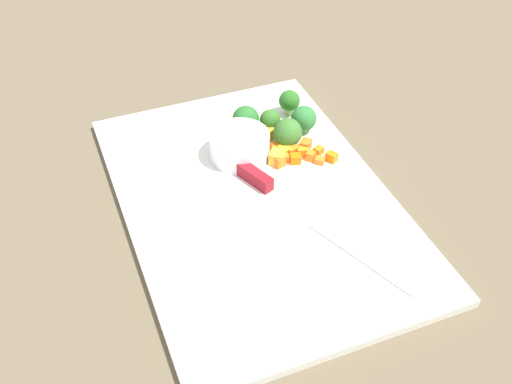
# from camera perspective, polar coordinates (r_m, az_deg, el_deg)

# --- Properties ---
(ground_plane) EXTENTS (4.00, 4.00, 0.00)m
(ground_plane) POSITION_cam_1_polar(r_m,az_deg,el_deg) (0.84, 0.00, -1.12)
(ground_plane) COLOR brown
(cutting_board) EXTENTS (0.51, 0.35, 0.01)m
(cutting_board) POSITION_cam_1_polar(r_m,az_deg,el_deg) (0.83, 0.00, -0.82)
(cutting_board) COLOR white
(cutting_board) RESTS_ON ground_plane
(prep_bowl) EXTENTS (0.09, 0.09, 0.04)m
(prep_bowl) POSITION_cam_1_polar(r_m,az_deg,el_deg) (0.88, -1.53, 4.31)
(prep_bowl) COLOR white
(prep_bowl) RESTS_ON cutting_board
(chef_knife) EXTENTS (0.30, 0.14, 0.02)m
(chef_knife) POSITION_cam_1_polar(r_m,az_deg,el_deg) (0.82, 2.48, -0.45)
(chef_knife) COLOR silver
(chef_knife) RESTS_ON cutting_board
(carrot_dice_0) EXTENTS (0.02, 0.02, 0.01)m
(carrot_dice_0) POSITION_cam_1_polar(r_m,az_deg,el_deg) (0.90, 3.34, 4.24)
(carrot_dice_0) COLOR orange
(carrot_dice_0) RESTS_ON cutting_board
(carrot_dice_1) EXTENTS (0.02, 0.02, 0.01)m
(carrot_dice_1) POSITION_cam_1_polar(r_m,az_deg,el_deg) (0.90, 1.96, 4.17)
(carrot_dice_1) COLOR orange
(carrot_dice_1) RESTS_ON cutting_board
(carrot_dice_2) EXTENTS (0.02, 0.02, 0.01)m
(carrot_dice_2) POSITION_cam_1_polar(r_m,az_deg,el_deg) (0.90, 3.29, 3.83)
(carrot_dice_2) COLOR orange
(carrot_dice_2) RESTS_ON cutting_board
(carrot_dice_3) EXTENTS (0.02, 0.02, 0.02)m
(carrot_dice_3) POSITION_cam_1_polar(r_m,az_deg,el_deg) (0.91, 4.61, 4.34)
(carrot_dice_3) COLOR orange
(carrot_dice_3) RESTS_ON cutting_board
(carrot_dice_4) EXTENTS (0.02, 0.02, 0.01)m
(carrot_dice_4) POSITION_cam_1_polar(r_m,az_deg,el_deg) (0.90, 5.82, 3.85)
(carrot_dice_4) COLOR orange
(carrot_dice_4) RESTS_ON cutting_board
(carrot_dice_5) EXTENTS (0.02, 0.02, 0.01)m
(carrot_dice_5) POSITION_cam_1_polar(r_m,az_deg,el_deg) (0.88, 3.68, 3.10)
(carrot_dice_5) COLOR orange
(carrot_dice_5) RESTS_ON cutting_board
(carrot_dice_6) EXTENTS (0.02, 0.02, 0.01)m
(carrot_dice_6) POSITION_cam_1_polar(r_m,az_deg,el_deg) (0.89, 5.09, 3.36)
(carrot_dice_6) COLOR orange
(carrot_dice_6) RESTS_ON cutting_board
(carrot_dice_7) EXTENTS (0.02, 0.02, 0.02)m
(carrot_dice_7) POSITION_cam_1_polar(r_m,az_deg,el_deg) (0.88, 2.09, 2.92)
(carrot_dice_7) COLOR orange
(carrot_dice_7) RESTS_ON cutting_board
(carrot_dice_8) EXTENTS (0.01, 0.01, 0.01)m
(carrot_dice_8) POSITION_cam_1_polar(r_m,az_deg,el_deg) (0.89, 2.89, 3.20)
(carrot_dice_8) COLOR orange
(carrot_dice_8) RESTS_ON cutting_board
(carrot_dice_9) EXTENTS (0.02, 0.02, 0.01)m
(carrot_dice_9) POSITION_cam_1_polar(r_m,az_deg,el_deg) (0.89, 5.95, 2.91)
(carrot_dice_9) COLOR orange
(carrot_dice_9) RESTS_ON cutting_board
(carrot_dice_10) EXTENTS (0.02, 0.02, 0.01)m
(carrot_dice_10) POSITION_cam_1_polar(r_m,az_deg,el_deg) (0.89, 7.03, 3.26)
(carrot_dice_10) COLOR orange
(carrot_dice_10) RESTS_ON cutting_board
(carrot_dice_11) EXTENTS (0.02, 0.02, 0.01)m
(carrot_dice_11) POSITION_cam_1_polar(r_m,az_deg,el_deg) (0.90, 4.35, 3.83)
(carrot_dice_11) COLOR orange
(carrot_dice_11) RESTS_ON cutting_board
(pepper_dice_0) EXTENTS (0.03, 0.03, 0.02)m
(pepper_dice_0) POSITION_cam_1_polar(r_m,az_deg,el_deg) (0.93, -2.84, 5.80)
(pepper_dice_0) COLOR yellow
(pepper_dice_0) RESTS_ON cutting_board
(pepper_dice_1) EXTENTS (0.02, 0.02, 0.02)m
(pepper_dice_1) POSITION_cam_1_polar(r_m,az_deg,el_deg) (0.89, 2.65, 3.83)
(pepper_dice_1) COLOR yellow
(pepper_dice_1) RESTS_ON cutting_board
(pepper_dice_2) EXTENTS (0.02, 0.02, 0.01)m
(pepper_dice_2) POSITION_cam_1_polar(r_m,az_deg,el_deg) (0.91, 2.60, 4.32)
(pepper_dice_2) COLOR yellow
(pepper_dice_2) RESTS_ON cutting_board
(pepper_dice_3) EXTENTS (0.03, 0.03, 0.02)m
(pepper_dice_3) POSITION_cam_1_polar(r_m,az_deg,el_deg) (0.94, -1.72, 6.06)
(pepper_dice_3) COLOR yellow
(pepper_dice_3) RESTS_ON cutting_board
(pepper_dice_4) EXTENTS (0.03, 0.03, 0.02)m
(pepper_dice_4) POSITION_cam_1_polar(r_m,az_deg,el_deg) (0.92, 0.97, 5.40)
(pepper_dice_4) COLOR yellow
(pepper_dice_4) RESTS_ON cutting_board
(pepper_dice_5) EXTENTS (0.03, 0.03, 0.02)m
(pepper_dice_5) POSITION_cam_1_polar(r_m,az_deg,el_deg) (0.88, 2.01, 3.22)
(pepper_dice_5) COLOR yellow
(pepper_dice_5) RESTS_ON cutting_board
(pepper_dice_6) EXTENTS (0.02, 0.02, 0.01)m
(pepper_dice_6) POSITION_cam_1_polar(r_m,az_deg,el_deg) (0.94, -0.51, 5.90)
(pepper_dice_6) COLOR yellow
(pepper_dice_6) RESTS_ON cutting_board
(broccoli_floret_0) EXTENTS (0.03, 0.03, 0.04)m
(broccoli_floret_0) POSITION_cam_1_polar(r_m,az_deg,el_deg) (0.93, 1.31, 6.70)
(broccoli_floret_0) COLOR #80C16A
(broccoli_floret_0) RESTS_ON cutting_board
(broccoli_floret_1) EXTENTS (0.03, 0.03, 0.04)m
(broccoli_floret_1) POSITION_cam_1_polar(r_m,az_deg,el_deg) (0.97, 3.12, 8.41)
(broccoli_floret_1) COLOR #89AB61
(broccoli_floret_1) RESTS_ON cutting_board
(broccoli_floret_2) EXTENTS (0.04, 0.04, 0.05)m
(broccoli_floret_2) POSITION_cam_1_polar(r_m,az_deg,el_deg) (0.93, -0.95, 6.73)
(broccoli_floret_2) COLOR #8FAE6A
(broccoli_floret_2) RESTS_ON cutting_board
(broccoli_floret_3) EXTENTS (0.04, 0.04, 0.04)m
(broccoli_floret_3) POSITION_cam_1_polar(r_m,az_deg,el_deg) (0.94, 4.45, 6.78)
(broccoli_floret_3) COLOR #85B468
(broccoli_floret_3) RESTS_ON cutting_board
(broccoli_floret_4) EXTENTS (0.04, 0.04, 0.05)m
(broccoli_floret_4) POSITION_cam_1_polar(r_m,az_deg,el_deg) (0.90, 2.97, 5.50)
(broccoli_floret_4) COLOR #89B55D
(broccoli_floret_4) RESTS_ON cutting_board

